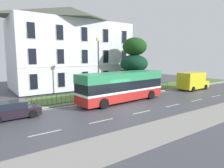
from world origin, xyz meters
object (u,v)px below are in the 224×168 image
georgian_townhouse (72,47)px  white_panel_van (192,81)px  single_decker_bus (122,86)px  evergreen_tree (135,71)px  parked_hatchback_00 (12,110)px  street_lamp_post (98,63)px  litter_bin (150,86)px

georgian_townhouse → white_panel_van: size_ratio=3.47×
single_decker_bus → evergreen_tree: bearing=34.8°
white_panel_van → parked_hatchback_00: bearing=178.9°
single_decker_bus → street_lamp_post: (-0.93, 3.09, 2.28)m
white_panel_van → litter_bin: white_panel_van is taller
white_panel_van → parked_hatchback_00: (-22.82, 0.05, -0.62)m
parked_hatchback_00 → georgian_townhouse: bearing=47.2°
single_decker_bus → parked_hatchback_00: size_ratio=2.64×
evergreen_tree → street_lamp_post: bearing=-164.6°
single_decker_bus → litter_bin: (6.62, 2.57, -0.88)m
white_panel_van → litter_bin: bearing=157.5°
white_panel_van → street_lamp_post: (-13.52, 2.88, 2.63)m
georgian_townhouse → single_decker_bus: georgian_townhouse is taller
single_decker_bus → parked_hatchback_00: bearing=174.1°
georgian_townhouse → evergreen_tree: (6.22, -7.14, -3.37)m
white_panel_van → litter_bin: size_ratio=4.10×
georgian_townhouse → street_lamp_post: 9.38m
street_lamp_post → single_decker_bus: bearing=-73.3°
evergreen_tree → parked_hatchback_00: size_ratio=1.97×
georgian_townhouse → litter_bin: 12.83m
single_decker_bus → white_panel_van: (12.59, 0.21, -0.35)m
evergreen_tree → white_panel_van: size_ratio=1.52×
white_panel_van → parked_hatchback_00: white_panel_van is taller
litter_bin → street_lamp_post: bearing=176.0°
single_decker_bus → street_lamp_post: street_lamp_post is taller
white_panel_van → street_lamp_post: bearing=167.0°
single_decker_bus → georgian_townhouse: bearing=85.8°
evergreen_tree → white_panel_van: (6.42, -4.84, -1.36)m
street_lamp_post → evergreen_tree: bearing=15.4°
georgian_townhouse → parked_hatchback_00: 16.57m
parked_hatchback_00 → white_panel_van: bearing=-2.5°
parked_hatchback_00 → street_lamp_post: (9.30, 2.83, 3.25)m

